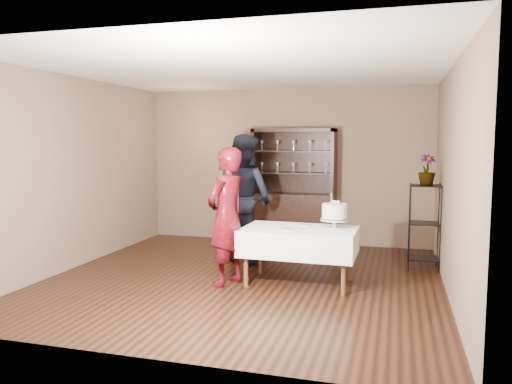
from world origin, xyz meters
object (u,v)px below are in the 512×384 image
(man, at_px, (244,198))
(woman, at_px, (227,216))
(china_hutch, at_px, (294,207))
(cake_table, at_px, (299,242))
(cake, at_px, (335,213))
(plant_etagere, at_px, (424,223))
(potted_plant, at_px, (427,170))

(man, bearing_deg, woman, 125.64)
(china_hutch, xyz_separation_m, cake_table, (0.53, -2.25, -0.13))
(cake_table, relative_size, man, 0.76)
(cake, bearing_deg, man, 150.03)
(plant_etagere, relative_size, man, 0.63)
(woman, bearing_deg, china_hutch, -167.28)
(plant_etagere, xyz_separation_m, cake, (-1.13, -1.06, 0.25))
(woman, bearing_deg, plant_etagere, 141.71)
(cake, bearing_deg, cake_table, -161.29)
(man, bearing_deg, china_hutch, -82.31)
(cake_table, xyz_separation_m, cake, (0.42, 0.14, 0.36))
(china_hutch, relative_size, woman, 1.16)
(woman, bearing_deg, cake, 128.24)
(plant_etagere, height_order, woman, woman)
(potted_plant, bearing_deg, cake, -137.33)
(china_hutch, height_order, cake, china_hutch)
(plant_etagere, relative_size, potted_plant, 2.83)
(man, bearing_deg, plant_etagere, -146.31)
(woman, bearing_deg, cake_table, 127.87)
(man, xyz_separation_m, cake, (1.44, -0.83, -0.05))
(china_hutch, relative_size, potted_plant, 4.71)
(cake, xyz_separation_m, potted_plant, (1.14, 1.05, 0.50))
(cake_table, bearing_deg, cake, 18.71)
(potted_plant, bearing_deg, cake_table, -142.59)
(woman, xyz_separation_m, man, (-0.15, 1.25, 0.09))
(man, xyz_separation_m, potted_plant, (2.58, 0.22, 0.45))
(plant_etagere, bearing_deg, china_hutch, 153.17)
(potted_plant, bearing_deg, woman, -148.85)
(man, bearing_deg, cake_table, 165.01)
(china_hutch, xyz_separation_m, potted_plant, (2.09, -1.06, 0.74))
(woman, height_order, man, man)
(man, bearing_deg, potted_plant, -146.55)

